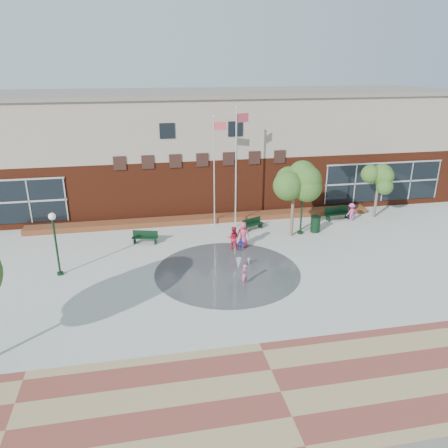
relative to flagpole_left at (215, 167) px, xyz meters
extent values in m
plane|color=#666056|center=(-0.64, -10.75, -4.44)|extent=(120.00, 120.00, 0.00)
cube|color=#A8A8A0|center=(-0.64, -6.75, -4.44)|extent=(46.00, 18.00, 0.01)
cube|color=brown|center=(-0.64, -17.75, -4.44)|extent=(46.00, 6.00, 0.01)
cylinder|color=#383A3D|center=(-0.64, -7.75, -4.44)|extent=(8.40, 8.40, 0.01)
cube|color=#592010|center=(-0.64, 6.75, -2.19)|extent=(44.00, 10.00, 4.50)
cube|color=gray|center=(-0.64, 6.75, 2.31)|extent=(44.00, 10.00, 4.50)
cube|color=slate|center=(-0.64, 6.75, 4.61)|extent=(44.40, 10.40, 0.30)
cube|color=black|center=(14.36, 1.73, -2.32)|extent=(10.00, 0.12, 3.19)
cube|color=black|center=(-3.14, 1.73, 2.36)|extent=(1.10, 0.10, 1.10)
cube|color=black|center=(1.86, 1.73, 2.36)|extent=(1.10, 0.10, 1.10)
cube|color=maroon|center=(-0.64, 0.85, -4.44)|extent=(26.00, 1.20, 0.40)
cylinder|color=silver|center=(-0.04, 0.01, -0.52)|extent=(0.10, 0.10, 7.85)
sphere|color=silver|center=(-0.04, 0.01, 3.46)|extent=(0.15, 0.15, 0.15)
cube|color=#BD3D48|center=(0.38, -0.06, 2.84)|extent=(0.85, 0.15, 0.53)
cylinder|color=silver|center=(1.40, -0.68, -0.19)|extent=(0.11, 0.11, 8.51)
sphere|color=silver|center=(1.40, -0.68, 4.12)|extent=(0.17, 0.17, 0.17)
cube|color=#BD3D48|center=(1.86, -0.50, 3.41)|extent=(0.93, 0.37, 0.60)
cylinder|color=black|center=(-10.09, -6.29, -2.76)|extent=(0.12, 0.12, 3.37)
cylinder|color=black|center=(-10.09, -6.29, -4.36)|extent=(0.36, 0.36, 0.16)
sphere|color=silver|center=(-10.09, -6.29, -0.89)|extent=(0.40, 0.40, 0.40)
cylinder|color=black|center=(5.61, -2.89, -2.67)|extent=(0.13, 0.13, 3.55)
cylinder|color=black|center=(5.61, -2.89, -4.36)|extent=(0.38, 0.38, 0.17)
sphere|color=silver|center=(5.61, -2.89, -0.70)|extent=(0.42, 0.42, 0.42)
cube|color=black|center=(-5.22, -2.59, -4.02)|extent=(1.76, 0.91, 0.06)
cube|color=black|center=(-5.17, -2.39, -3.80)|extent=(1.65, 0.50, 0.42)
cube|color=black|center=(2.51, -1.52, -4.02)|extent=(1.71, 1.12, 0.06)
cube|color=black|center=(2.42, -1.34, -3.81)|extent=(1.54, 0.74, 0.42)
cube|color=black|center=(9.45, -0.67, -3.94)|extent=(2.05, 0.77, 0.07)
cube|color=black|center=(9.42, -0.42, -3.68)|extent=(2.00, 0.27, 0.50)
cylinder|color=black|center=(6.77, -2.74, -3.87)|extent=(0.68, 0.68, 1.14)
cylinder|color=black|center=(6.77, -2.74, -3.28)|extent=(0.73, 0.73, 0.07)
cylinder|color=#4E4232|center=(4.85, -3.13, -2.81)|extent=(0.22, 0.22, 3.26)
cylinder|color=#4E4232|center=(12.54, -0.62, -3.21)|extent=(0.21, 0.21, 2.47)
cone|color=white|center=(0.07, -7.56, -4.44)|extent=(0.35, 0.35, 0.68)
cone|color=white|center=(0.78, -7.18, -4.44)|extent=(0.19, 0.19, 0.43)
imported|color=#C85388|center=(-0.04, -9.43, -3.83)|extent=(0.52, 0.51, 1.21)
imported|color=red|center=(0.38, -4.66, -3.65)|extent=(0.93, 0.82, 1.59)
imported|color=#C13E5D|center=(1.11, -4.35, -3.58)|extent=(0.98, 0.83, 1.71)
imported|color=#1F31B7|center=(0.81, -4.99, -4.00)|extent=(0.55, 0.34, 0.88)
imported|color=#CA489D|center=(10.31, -1.12, -3.73)|extent=(1.03, 0.77, 1.42)
camera|label=1|loc=(-5.17, -30.03, 7.02)|focal=35.00mm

